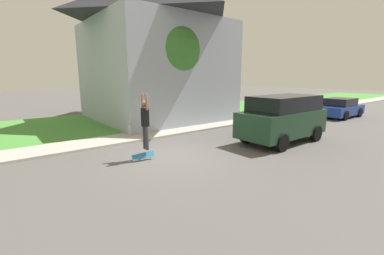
{
  "coord_description": "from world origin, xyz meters",
  "views": [
    {
      "loc": [
        7.89,
        -5.11,
        2.97
      ],
      "look_at": [
        0.46,
        0.72,
        1.09
      ],
      "focal_mm": 24.0,
      "sensor_mm": 36.0,
      "label": 1
    }
  ],
  "objects_px": {
    "suv_parked": "(283,117)",
    "car_down_street": "(340,108)",
    "skateboard": "(143,156)",
    "lawn_tree_near": "(168,51)",
    "skateboarder": "(145,121)",
    "fire_hydrant": "(130,128)"
  },
  "relations": [
    {
      "from": "suv_parked",
      "to": "skateboarder",
      "type": "relative_size",
      "value": 2.23
    },
    {
      "from": "skateboard",
      "to": "suv_parked",
      "type": "bearing_deg",
      "value": 76.58
    },
    {
      "from": "car_down_street",
      "to": "skateboard",
      "type": "height_order",
      "value": "car_down_street"
    },
    {
      "from": "skateboard",
      "to": "lawn_tree_near",
      "type": "bearing_deg",
      "value": 139.19
    },
    {
      "from": "suv_parked",
      "to": "lawn_tree_near",
      "type": "bearing_deg",
      "value": -165.62
    },
    {
      "from": "suv_parked",
      "to": "skateboarder",
      "type": "bearing_deg",
      "value": -104.04
    },
    {
      "from": "lawn_tree_near",
      "to": "skateboarder",
      "type": "xyz_separation_m",
      "value": [
        5.28,
        -4.44,
        -3.02
      ]
    },
    {
      "from": "lawn_tree_near",
      "to": "skateboard",
      "type": "height_order",
      "value": "lawn_tree_near"
    },
    {
      "from": "skateboard",
      "to": "fire_hydrant",
      "type": "xyz_separation_m",
      "value": [
        -3.61,
        1.17,
        0.28
      ]
    },
    {
      "from": "skateboard",
      "to": "fire_hydrant",
      "type": "height_order",
      "value": "fire_hydrant"
    },
    {
      "from": "lawn_tree_near",
      "to": "skateboard",
      "type": "relative_size",
      "value": 7.9
    },
    {
      "from": "suv_parked",
      "to": "car_down_street",
      "type": "xyz_separation_m",
      "value": [
        -1.55,
        9.91,
        -0.46
      ]
    },
    {
      "from": "lawn_tree_near",
      "to": "skateboarder",
      "type": "height_order",
      "value": "lawn_tree_near"
    },
    {
      "from": "suv_parked",
      "to": "car_down_street",
      "type": "height_order",
      "value": "suv_parked"
    },
    {
      "from": "skateboarder",
      "to": "fire_hydrant",
      "type": "height_order",
      "value": "skateboarder"
    },
    {
      "from": "suv_parked",
      "to": "skateboard",
      "type": "height_order",
      "value": "suv_parked"
    },
    {
      "from": "suv_parked",
      "to": "car_down_street",
      "type": "bearing_deg",
      "value": 98.91
    },
    {
      "from": "suv_parked",
      "to": "skateboarder",
      "type": "height_order",
      "value": "skateboarder"
    },
    {
      "from": "car_down_street",
      "to": "fire_hydrant",
      "type": "height_order",
      "value": "car_down_street"
    },
    {
      "from": "skateboarder",
      "to": "suv_parked",
      "type": "bearing_deg",
      "value": 75.96
    },
    {
      "from": "car_down_street",
      "to": "skateboard",
      "type": "distance_m",
      "value": 16.26
    },
    {
      "from": "fire_hydrant",
      "to": "suv_parked",
      "type": "bearing_deg",
      "value": 45.23
    }
  ]
}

